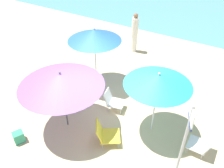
{
  "coord_description": "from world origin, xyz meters",
  "views": [
    {
      "loc": [
        2.53,
        -4.03,
        4.93
      ],
      "look_at": [
        -0.41,
        0.86,
        0.7
      ],
      "focal_mm": 37.63,
      "sensor_mm": 36.0,
      "label": 1
    }
  ],
  "objects_px": {
    "beach_chair_a": "(202,144)",
    "person_a": "(135,33)",
    "person_b": "(66,81)",
    "warning_sign": "(187,132)",
    "beach_chair_b": "(105,134)",
    "beach_bag": "(19,137)",
    "umbrella_blue": "(94,35)",
    "umbrella_teal": "(158,80)",
    "umbrella_purple": "(61,80)",
    "beach_chair_c": "(113,100)"
  },
  "relations": [
    {
      "from": "umbrella_blue",
      "to": "person_b",
      "type": "xyz_separation_m",
      "value": [
        -0.5,
        -0.99,
        -1.33
      ]
    },
    {
      "from": "beach_chair_b",
      "to": "person_b",
      "type": "distance_m",
      "value": 2.42
    },
    {
      "from": "person_a",
      "to": "beach_bag",
      "type": "bearing_deg",
      "value": -18.29
    },
    {
      "from": "beach_chair_c",
      "to": "beach_bag",
      "type": "relative_size",
      "value": 2.13
    },
    {
      "from": "umbrella_purple",
      "to": "beach_bag",
      "type": "height_order",
      "value": "umbrella_purple"
    },
    {
      "from": "beach_chair_a",
      "to": "warning_sign",
      "type": "relative_size",
      "value": 0.28
    },
    {
      "from": "beach_chair_a",
      "to": "beach_bag",
      "type": "relative_size",
      "value": 1.86
    },
    {
      "from": "umbrella_purple",
      "to": "umbrella_blue",
      "type": "distance_m",
      "value": 2.15
    },
    {
      "from": "person_b",
      "to": "beach_bag",
      "type": "relative_size",
      "value": 3.28
    },
    {
      "from": "warning_sign",
      "to": "beach_bag",
      "type": "relative_size",
      "value": 6.66
    },
    {
      "from": "beach_chair_b",
      "to": "beach_chair_c",
      "type": "height_order",
      "value": "beach_chair_b"
    },
    {
      "from": "umbrella_teal",
      "to": "person_a",
      "type": "xyz_separation_m",
      "value": [
        -2.48,
        3.81,
        -0.84
      ]
    },
    {
      "from": "beach_chair_a",
      "to": "person_a",
      "type": "relative_size",
      "value": 0.34
    },
    {
      "from": "umbrella_teal",
      "to": "beach_chair_c",
      "type": "height_order",
      "value": "umbrella_teal"
    },
    {
      "from": "person_b",
      "to": "umbrella_teal",
      "type": "bearing_deg",
      "value": 9.59
    },
    {
      "from": "umbrella_purple",
      "to": "umbrella_blue",
      "type": "height_order",
      "value": "umbrella_blue"
    },
    {
      "from": "person_b",
      "to": "beach_bag",
      "type": "height_order",
      "value": "person_b"
    },
    {
      "from": "umbrella_purple",
      "to": "beach_chair_a",
      "type": "xyz_separation_m",
      "value": [
        3.48,
        0.99,
        -1.28
      ]
    },
    {
      "from": "beach_chair_b",
      "to": "umbrella_teal",
      "type": "bearing_deg",
      "value": 16.95
    },
    {
      "from": "umbrella_teal",
      "to": "warning_sign",
      "type": "relative_size",
      "value": 0.92
    },
    {
      "from": "person_b",
      "to": "beach_chair_a",
      "type": "bearing_deg",
      "value": 8.38
    },
    {
      "from": "umbrella_purple",
      "to": "warning_sign",
      "type": "bearing_deg",
      "value": 2.41
    },
    {
      "from": "umbrella_blue",
      "to": "umbrella_purple",
      "type": "bearing_deg",
      "value": -78.58
    },
    {
      "from": "beach_bag",
      "to": "beach_chair_c",
      "type": "bearing_deg",
      "value": 58.51
    },
    {
      "from": "umbrella_blue",
      "to": "beach_chair_a",
      "type": "height_order",
      "value": "umbrella_blue"
    },
    {
      "from": "person_a",
      "to": "warning_sign",
      "type": "height_order",
      "value": "warning_sign"
    },
    {
      "from": "warning_sign",
      "to": "person_b",
      "type": "bearing_deg",
      "value": 145.73
    },
    {
      "from": "umbrella_blue",
      "to": "beach_bag",
      "type": "relative_size",
      "value": 6.77
    },
    {
      "from": "beach_chair_b",
      "to": "warning_sign",
      "type": "bearing_deg",
      "value": -30.67
    },
    {
      "from": "umbrella_teal",
      "to": "warning_sign",
      "type": "height_order",
      "value": "warning_sign"
    },
    {
      "from": "warning_sign",
      "to": "beach_bag",
      "type": "height_order",
      "value": "warning_sign"
    },
    {
      "from": "umbrella_blue",
      "to": "beach_chair_c",
      "type": "height_order",
      "value": "umbrella_blue"
    },
    {
      "from": "umbrella_blue",
      "to": "beach_bag",
      "type": "bearing_deg",
      "value": -95.09
    },
    {
      "from": "person_b",
      "to": "warning_sign",
      "type": "bearing_deg",
      "value": -3.55
    },
    {
      "from": "umbrella_blue",
      "to": "beach_chair_a",
      "type": "xyz_separation_m",
      "value": [
        3.9,
        -1.1,
        -1.55
      ]
    },
    {
      "from": "beach_bag",
      "to": "person_a",
      "type": "bearing_deg",
      "value": 86.83
    },
    {
      "from": "beach_chair_a",
      "to": "person_a",
      "type": "bearing_deg",
      "value": -45.28
    },
    {
      "from": "beach_chair_b",
      "to": "person_b",
      "type": "bearing_deg",
      "value": 120.52
    },
    {
      "from": "umbrella_purple",
      "to": "person_a",
      "type": "xyz_separation_m",
      "value": [
        -0.38,
        4.89,
        -0.72
      ]
    },
    {
      "from": "beach_chair_b",
      "to": "beach_bag",
      "type": "bearing_deg",
      "value": 177.36
    },
    {
      "from": "umbrella_blue",
      "to": "person_b",
      "type": "height_order",
      "value": "umbrella_blue"
    },
    {
      "from": "umbrella_purple",
      "to": "umbrella_blue",
      "type": "relative_size",
      "value": 1.04
    },
    {
      "from": "umbrella_blue",
      "to": "beach_chair_b",
      "type": "xyz_separation_m",
      "value": [
        1.67,
        -2.05,
        -1.54
      ]
    },
    {
      "from": "umbrella_purple",
      "to": "warning_sign",
      "type": "relative_size",
      "value": 1.06
    },
    {
      "from": "umbrella_teal",
      "to": "beach_chair_a",
      "type": "xyz_separation_m",
      "value": [
        1.37,
        -0.1,
        -1.4
      ]
    },
    {
      "from": "beach_chair_b",
      "to": "warning_sign",
      "type": "relative_size",
      "value": 0.39
    },
    {
      "from": "umbrella_blue",
      "to": "warning_sign",
      "type": "height_order",
      "value": "umbrella_blue"
    },
    {
      "from": "umbrella_purple",
      "to": "person_a",
      "type": "relative_size",
      "value": 1.3
    },
    {
      "from": "umbrella_teal",
      "to": "warning_sign",
      "type": "distance_m",
      "value": 1.45
    },
    {
      "from": "umbrella_purple",
      "to": "beach_chair_b",
      "type": "height_order",
      "value": "umbrella_purple"
    }
  ]
}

